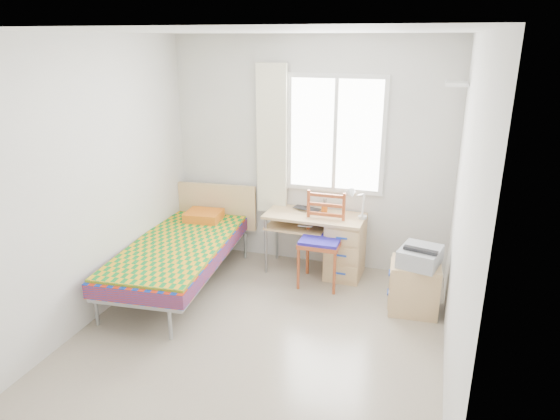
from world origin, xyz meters
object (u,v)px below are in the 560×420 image
at_px(cabinet, 414,287).
at_px(chair, 323,234).
at_px(bed, 182,248).
at_px(desk, 339,244).
at_px(printer, 420,256).

bearing_deg(cabinet, chair, 158.01).
distance_m(bed, chair, 1.51).
bearing_deg(desk, bed, -152.80).
xyz_separation_m(desk, cabinet, (0.86, -0.56, -0.12)).
distance_m(bed, printer, 2.45).
height_order(bed, desk, bed).
bearing_deg(bed, printer, -1.23).
height_order(chair, cabinet, chair).
height_order(bed, printer, bed).
bearing_deg(printer, desk, 160.26).
distance_m(chair, printer, 1.08).
xyz_separation_m(bed, cabinet, (2.41, 0.19, -0.18)).
relative_size(bed, chair, 2.11).
distance_m(bed, desk, 1.73).
height_order(bed, chair, chair).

